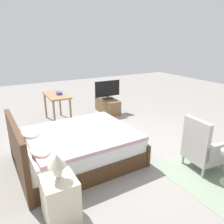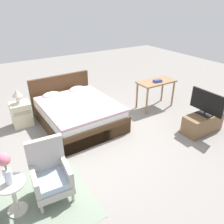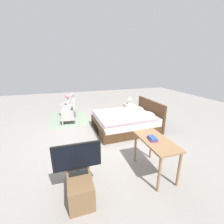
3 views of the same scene
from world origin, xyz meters
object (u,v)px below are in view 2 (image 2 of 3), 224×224
object	(u,v)px
table_lamp	(17,95)
tv_flatscreen	(207,103)
nightstand	(21,114)
vanity_desk	(156,85)
bed	(77,112)
armchair_by_window_right	(50,175)
tv_stand	(202,123)
side_table	(13,193)
flower_vase	(5,166)
book_stack	(158,81)

from	to	relation	value
table_lamp	tv_flatscreen	distance (m)	4.22
nightstand	table_lamp	xyz separation A→B (m)	(-0.00, 0.00, 0.50)
vanity_desk	bed	bearing A→B (deg)	171.95
armchair_by_window_right	tv_stand	xyz separation A→B (m)	(3.49, -0.03, -0.17)
armchair_by_window_right	side_table	xyz separation A→B (m)	(-0.54, -0.04, -0.04)
tv_flatscreen	vanity_desk	bearing A→B (deg)	91.85
bed	flower_vase	bearing A→B (deg)	-133.35
nightstand	tv_stand	world-z (taller)	nightstand
tv_flatscreen	vanity_desk	world-z (taller)	tv_flatscreen
flower_vase	tv_flatscreen	world-z (taller)	flower_vase
bed	tv_flatscreen	distance (m)	2.96
bed	side_table	size ratio (longest dim) A/B	3.88
tv_stand	tv_flatscreen	size ratio (longest dim) A/B	1.20
table_lamp	vanity_desk	xyz separation A→B (m)	(3.37, -0.92, -0.14)
side_table	tv_stand	world-z (taller)	side_table
tv_stand	book_stack	distance (m)	1.59
flower_vase	vanity_desk	bearing A→B (deg)	21.42
nightstand	table_lamp	size ratio (longest dim) A/B	1.74
bed	vanity_desk	distance (m)	2.26
side_table	book_stack	xyz separation A→B (m)	(3.95, 1.49, 0.45)
table_lamp	bed	bearing A→B (deg)	-27.83
bed	side_table	bearing A→B (deg)	-133.35
flower_vase	nightstand	world-z (taller)	flower_vase
side_table	nightstand	xyz separation A→B (m)	(0.61, 2.48, -0.06)
bed	nightstand	bearing A→B (deg)	152.20
table_lamp	tv_flatscreen	xyz separation A→B (m)	(3.42, -2.48, -0.07)
vanity_desk	side_table	bearing A→B (deg)	-158.58
nightstand	tv_flatscreen	bearing A→B (deg)	-35.92
bed	side_table	distance (m)	2.58
tv_stand	vanity_desk	bearing A→B (deg)	91.76
bed	tv_stand	world-z (taller)	bed
nightstand	vanity_desk	world-z (taller)	vanity_desk
armchair_by_window_right	book_stack	xyz separation A→B (m)	(3.41, 1.45, 0.41)
bed	tv_stand	bearing A→B (deg)	-39.57
armchair_by_window_right	vanity_desk	size ratio (longest dim) A/B	0.88
table_lamp	vanity_desk	bearing A→B (deg)	-15.34
table_lamp	book_stack	distance (m)	3.49
armchair_by_window_right	flower_vase	distance (m)	0.71
bed	table_lamp	size ratio (longest dim) A/B	6.40
table_lamp	tv_stand	bearing A→B (deg)	-35.95
armchair_by_window_right	table_lamp	world-z (taller)	armchair_by_window_right
bed	side_table	xyz separation A→B (m)	(-1.77, -1.87, 0.04)
flower_vase	table_lamp	size ratio (longest dim) A/B	1.45
flower_vase	book_stack	distance (m)	4.22
side_table	table_lamp	world-z (taller)	table_lamp
flower_vase	vanity_desk	size ratio (longest dim) A/B	0.46
armchair_by_window_right	vanity_desk	distance (m)	3.77
bed	flower_vase	size ratio (longest dim) A/B	4.43
bed	table_lamp	xyz separation A→B (m)	(-1.16, 0.61, 0.49)
side_table	tv_flatscreen	bearing A→B (deg)	0.11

